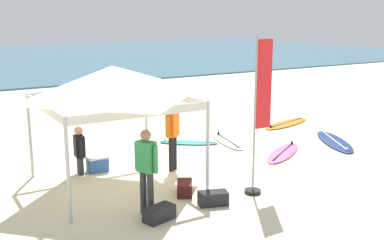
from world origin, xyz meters
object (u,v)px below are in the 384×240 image
(canopy_tent, at_px, (112,82))
(person_black, at_px, (79,148))
(surfboard_pink, at_px, (283,153))
(person_orange, at_px, (173,132))
(surfboard_orange, at_px, (286,123))
(surfboard_navy, at_px, (334,141))
(banner_flag, at_px, (259,123))
(person_green, at_px, (146,166))
(gear_bag_on_sand, at_px, (185,188))
(surfboard_white, at_px, (228,141))
(gear_bag_by_pole, at_px, (159,213))
(cooler_box, at_px, (97,164))
(surfboard_teal, at_px, (188,142))
(gear_bag_near_tent, at_px, (213,198))

(canopy_tent, xyz_separation_m, person_black, (-0.47, 1.14, -1.73))
(surfboard_pink, distance_m, person_orange, 3.50)
(person_black, bearing_deg, surfboard_orange, 10.55)
(canopy_tent, xyz_separation_m, surfboard_navy, (7.16, 0.00, -2.35))
(canopy_tent, distance_m, banner_flag, 3.33)
(person_black, bearing_deg, surfboard_navy, -8.48)
(surfboard_navy, xyz_separation_m, person_green, (-7.27, -1.90, 0.95))
(gear_bag_on_sand, bearing_deg, surfboard_white, 42.67)
(surfboard_navy, height_order, person_black, person_black)
(gear_bag_by_pole, distance_m, cooler_box, 3.39)
(banner_flag, height_order, gear_bag_on_sand, banner_flag)
(surfboard_orange, height_order, person_black, person_black)
(surfboard_teal, distance_m, banner_flag, 4.61)
(surfboard_teal, xyz_separation_m, person_green, (-3.36, -4.11, 0.95))
(surfboard_navy, distance_m, person_green, 7.57)
(person_orange, relative_size, cooler_box, 3.42)
(surfboard_white, xyz_separation_m, cooler_box, (-4.38, -0.56, 0.16))
(surfboard_teal, bearing_deg, person_black, -163.88)
(surfboard_teal, bearing_deg, canopy_tent, -145.70)
(surfboard_pink, xyz_separation_m, gear_bag_near_tent, (-3.72, -2.05, 0.10))
(person_orange, bearing_deg, cooler_box, 152.58)
(surfboard_orange, xyz_separation_m, gear_bag_near_tent, (-6.31, -4.80, 0.10))
(surfboard_white, relative_size, surfboard_teal, 1.17)
(surfboard_teal, bearing_deg, banner_flag, -100.14)
(gear_bag_on_sand, relative_size, cooler_box, 1.20)
(cooler_box, bearing_deg, surfboard_teal, 18.49)
(person_black, bearing_deg, canopy_tent, -67.60)
(gear_bag_on_sand, bearing_deg, canopy_tent, 127.79)
(cooler_box, bearing_deg, canopy_tent, -87.98)
(person_black, height_order, gear_bag_near_tent, person_black)
(gear_bag_near_tent, bearing_deg, surfboard_orange, 37.27)
(canopy_tent, xyz_separation_m, banner_flag, (2.48, -2.07, -0.81))
(gear_bag_on_sand, bearing_deg, gear_bag_by_pole, -139.85)
(gear_bag_by_pole, height_order, cooler_box, cooler_box)
(cooler_box, bearing_deg, person_black, 176.72)
(surfboard_teal, bearing_deg, person_green, -129.28)
(gear_bag_near_tent, bearing_deg, person_orange, 81.20)
(surfboard_orange, height_order, banner_flag, banner_flag)
(person_black, relative_size, cooler_box, 2.40)
(person_green, distance_m, gear_bag_near_tent, 1.64)
(surfboard_white, relative_size, surfboard_orange, 0.80)
(surfboard_pink, xyz_separation_m, person_orange, (-3.34, 0.36, 0.95))
(surfboard_navy, bearing_deg, person_green, -165.38)
(surfboard_orange, bearing_deg, gear_bag_by_pole, -147.15)
(surfboard_pink, bearing_deg, cooler_box, 166.23)
(surfboard_navy, relative_size, cooler_box, 5.24)
(surfboard_white, height_order, gear_bag_by_pole, gear_bag_by_pole)
(person_orange, bearing_deg, surfboard_pink, -6.17)
(gear_bag_by_pole, bearing_deg, person_orange, 56.41)
(gear_bag_on_sand, bearing_deg, person_black, 121.36)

